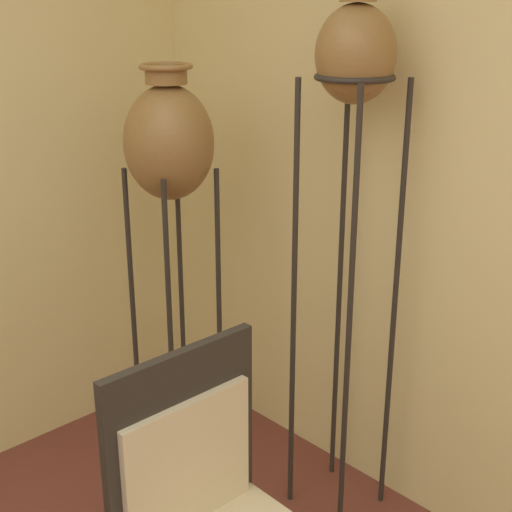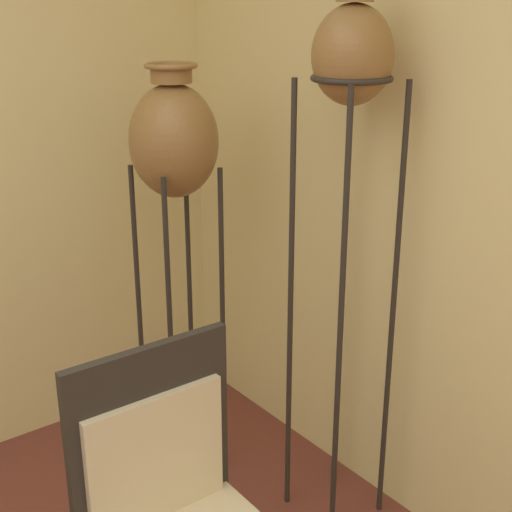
{
  "view_description": "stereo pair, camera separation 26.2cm",
  "coord_description": "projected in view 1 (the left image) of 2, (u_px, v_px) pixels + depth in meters",
  "views": [
    {
      "loc": [
        -0.02,
        -0.66,
        1.89
      ],
      "look_at": [
        1.68,
        1.12,
        0.99
      ],
      "focal_mm": 50.0,
      "sensor_mm": 36.0,
      "label": 1
    },
    {
      "loc": [
        0.17,
        -0.83,
        1.89
      ],
      "look_at": [
        1.68,
        1.12,
        0.99
      ],
      "focal_mm": 50.0,
      "sensor_mm": 36.0,
      "label": 2
    }
  ],
  "objects": [
    {
      "name": "vase_stand_tall",
      "position": [
        354.0,
        81.0,
        2.29
      ],
      "size": [
        0.28,
        0.28,
        1.94
      ],
      "color": "#28231E",
      "rests_on": "ground_plane"
    },
    {
      "name": "vase_stand_medium",
      "position": [
        169.0,
        149.0,
        2.6
      ],
      "size": [
        0.33,
        0.33,
        1.67
      ],
      "color": "#28231E",
      "rests_on": "ground_plane"
    }
  ]
}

